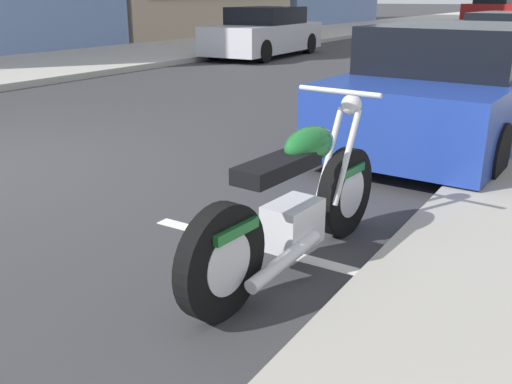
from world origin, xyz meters
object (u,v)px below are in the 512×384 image
object	(u,v)px
parked_car_mid_block	(452,89)
crossing_truck	(505,9)
car_opposite_curb	(265,33)
parked_motorcycle	(295,206)

from	to	relation	value
parked_car_mid_block	crossing_truck	world-z (taller)	crossing_truck
parked_car_mid_block	car_opposite_curb	world-z (taller)	car_opposite_curb
parked_motorcycle	car_opposite_curb	bearing A→B (deg)	36.34
parked_motorcycle	car_opposite_curb	xyz separation A→B (m)	(11.87, 7.44, 0.23)
parked_motorcycle	crossing_truck	world-z (taller)	crossing_truck
parked_motorcycle	crossing_truck	bearing A→B (deg)	11.86
parked_motorcycle	parked_car_mid_block	world-z (taller)	parked_car_mid_block
crossing_truck	car_opposite_curb	world-z (taller)	crossing_truck
parked_car_mid_block	car_opposite_curb	xyz separation A→B (m)	(7.89, 7.43, -0.00)
parked_car_mid_block	crossing_truck	xyz separation A→B (m)	(33.24, 4.97, 0.24)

